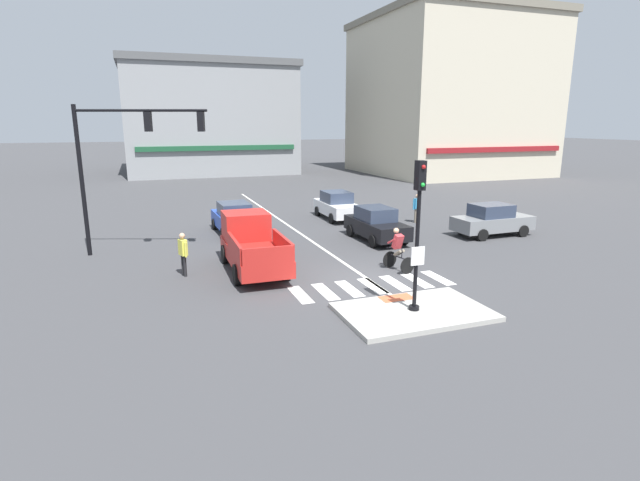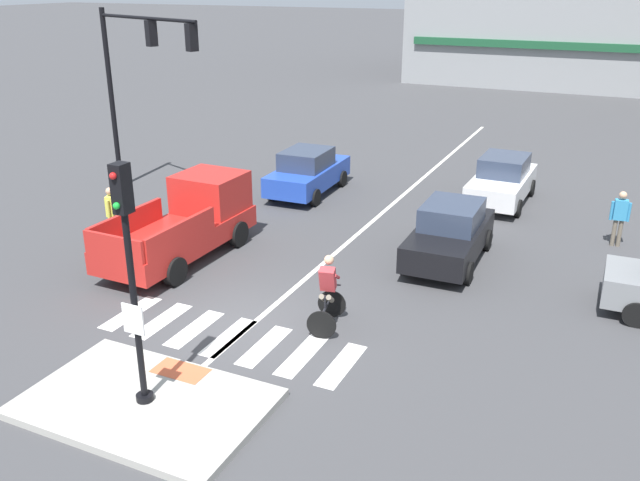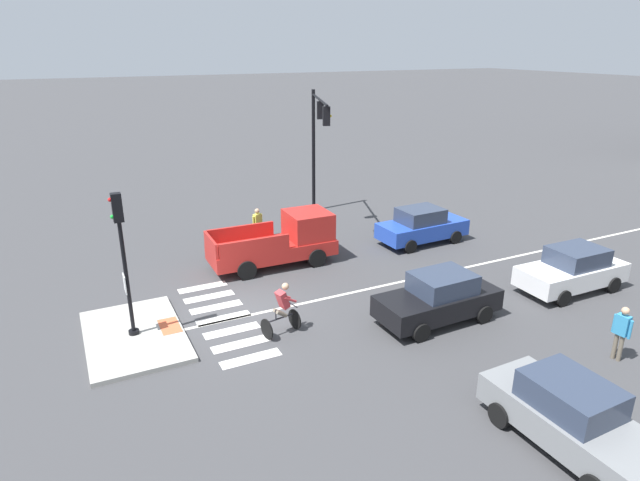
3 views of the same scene
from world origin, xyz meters
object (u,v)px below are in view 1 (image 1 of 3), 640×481
(cyclist, at_px, (398,249))
(car_grey_cross_right, at_px, (492,220))
(traffic_light_mast, at_px, (121,152))
(car_blue_westbound_far, at_px, (234,218))
(car_black_eastbound_mid, at_px, (376,224))
(pedestrian_waiting_far_side, at_px, (417,206))
(signal_pole, at_px, (418,222))
(pedestrian_at_curb_left, at_px, (183,251))
(car_white_eastbound_far, at_px, (337,205))
(pickup_truck_red_westbound_near, at_px, (252,244))

(cyclist, bearing_deg, car_grey_cross_right, 26.69)
(traffic_light_mast, height_order, car_grey_cross_right, traffic_light_mast)
(car_grey_cross_right, bearing_deg, car_blue_westbound_far, 157.79)
(car_blue_westbound_far, bearing_deg, car_black_eastbound_mid, -32.16)
(pedestrian_waiting_far_side, bearing_deg, car_blue_westbound_far, 175.62)
(signal_pole, height_order, pedestrian_at_curb_left, signal_pole)
(car_grey_cross_right, xyz_separation_m, pedestrian_waiting_far_side, (-1.89, 4.24, 0.17))
(signal_pole, xyz_separation_m, cyclist, (1.75, 4.25, -1.98))
(cyclist, distance_m, pedestrian_at_curb_left, 8.21)
(pedestrian_at_curb_left, bearing_deg, car_grey_cross_right, 6.26)
(traffic_light_mast, xyz_separation_m, car_white_eastbound_far, (11.69, 4.68, -3.67))
(signal_pole, distance_m, pedestrian_waiting_far_side, 14.45)
(pickup_truck_red_westbound_near, bearing_deg, car_grey_cross_right, 6.90)
(signal_pole, height_order, car_white_eastbound_far, signal_pole)
(car_black_eastbound_mid, distance_m, car_grey_cross_right, 6.15)
(signal_pole, relative_size, pedestrian_waiting_far_side, 2.68)
(cyclist, bearing_deg, signal_pole, -112.38)
(car_white_eastbound_far, relative_size, cyclist, 2.45)
(pickup_truck_red_westbound_near, height_order, cyclist, pickup_truck_red_westbound_near)
(cyclist, bearing_deg, pedestrian_at_curb_left, 165.27)
(car_white_eastbound_far, distance_m, car_blue_westbound_far, 6.84)
(car_blue_westbound_far, height_order, pickup_truck_red_westbound_near, pickup_truck_red_westbound_near)
(pickup_truck_red_westbound_near, height_order, pedestrian_waiting_far_side, pickup_truck_red_westbound_near)
(car_white_eastbound_far, xyz_separation_m, pedestrian_waiting_far_side, (3.87, -2.71, 0.17))
(car_black_eastbound_mid, relative_size, pedestrian_waiting_far_side, 2.48)
(cyclist, xyz_separation_m, pedestrian_at_curb_left, (-7.94, 2.09, 0.11))
(car_blue_westbound_far, distance_m, cyclist, 10.05)
(car_black_eastbound_mid, height_order, car_white_eastbound_far, same)
(pickup_truck_red_westbound_near, bearing_deg, pedestrian_at_curb_left, -176.86)
(traffic_light_mast, height_order, pedestrian_at_curb_left, traffic_light_mast)
(car_grey_cross_right, xyz_separation_m, car_blue_westbound_far, (-12.34, 5.04, 0.00))
(car_black_eastbound_mid, bearing_deg, car_blue_westbound_far, 147.84)
(car_grey_cross_right, xyz_separation_m, pedestrian_at_curb_left, (-15.48, -1.70, 0.17))
(car_blue_westbound_far, bearing_deg, car_grey_cross_right, -22.21)
(car_white_eastbound_far, distance_m, pickup_truck_red_westbound_near, 11.06)
(traffic_light_mast, bearing_deg, pickup_truck_red_westbound_near, -39.59)
(car_grey_cross_right, bearing_deg, pedestrian_waiting_far_side, 114.04)
(car_black_eastbound_mid, xyz_separation_m, pedestrian_at_curb_left, (-9.42, -2.78, 0.17))
(car_black_eastbound_mid, bearing_deg, car_grey_cross_right, -10.17)
(traffic_light_mast, distance_m, pedestrian_waiting_far_side, 16.08)
(traffic_light_mast, height_order, pickup_truck_red_westbound_near, traffic_light_mast)
(car_white_eastbound_far, xyz_separation_m, pedestrian_at_curb_left, (-9.71, -8.64, 0.17))
(car_blue_westbound_far, bearing_deg, pickup_truck_red_westbound_near, -94.35)
(traffic_light_mast, xyz_separation_m, car_blue_westbound_far, (5.12, 2.77, -3.67))
(car_black_eastbound_mid, xyz_separation_m, pickup_truck_red_westbound_near, (-6.79, -2.64, 0.17))
(car_black_eastbound_mid, relative_size, car_white_eastbound_far, 1.00)
(traffic_light_mast, bearing_deg, car_blue_westbound_far, 28.45)
(signal_pole, relative_size, cyclist, 2.66)
(traffic_light_mast, relative_size, car_grey_cross_right, 1.55)
(car_grey_cross_right, distance_m, pickup_truck_red_westbound_near, 12.93)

